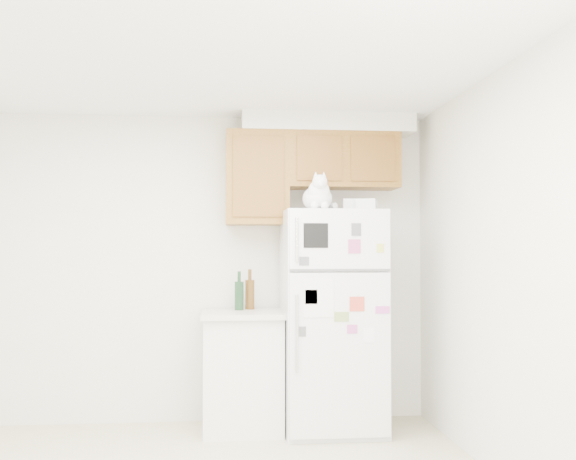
{
  "coord_description": "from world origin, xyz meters",
  "views": [
    {
      "loc": [
        0.21,
        -3.59,
        1.38
      ],
      "look_at": [
        0.72,
        1.55,
        1.55
      ],
      "focal_mm": 42.0,
      "sensor_mm": 36.0,
      "label": 1
    }
  ],
  "objects": [
    {
      "name": "base_counter",
      "position": [
        0.38,
        1.68,
        0.46
      ],
      "size": [
        0.64,
        0.64,
        0.92
      ],
      "color": "white",
      "rests_on": "ground_plane"
    },
    {
      "name": "bottle_amber",
      "position": [
        0.44,
        1.85,
        1.08
      ],
      "size": [
        0.08,
        0.08,
        0.32
      ],
      "primitive_type": null,
      "color": "#593814",
      "rests_on": "base_counter"
    },
    {
      "name": "storage_box_front",
      "position": [
        1.33,
        1.51,
        1.74
      ],
      "size": [
        0.18,
        0.16,
        0.09
      ],
      "primitive_type": "cube",
      "rotation": [
        0.0,
        0.0,
        -0.38
      ],
      "color": "white",
      "rests_on": "refrigerator"
    },
    {
      "name": "bottle_green",
      "position": [
        0.36,
        1.78,
        1.07
      ],
      "size": [
        0.07,
        0.07,
        0.31
      ],
      "primitive_type": null,
      "color": "#19381E",
      "rests_on": "base_counter"
    },
    {
      "name": "cat",
      "position": [
        0.95,
        1.49,
        1.81
      ],
      "size": [
        0.28,
        0.41,
        0.29
      ],
      "color": "white",
      "rests_on": "refrigerator"
    },
    {
      "name": "storage_box_back",
      "position": [
        1.26,
        1.66,
        1.75
      ],
      "size": [
        0.2,
        0.15,
        0.1
      ],
      "primitive_type": "cube",
      "rotation": [
        0.0,
        0.0,
        -0.13
      ],
      "color": "white",
      "rests_on": "refrigerator"
    },
    {
      "name": "refrigerator",
      "position": [
        1.07,
        1.61,
        0.85
      ],
      "size": [
        0.76,
        0.78,
        1.7
      ],
      "color": "white",
      "rests_on": "ground_plane"
    },
    {
      "name": "room_shell",
      "position": [
        0.12,
        0.24,
        1.67
      ],
      "size": [
        3.84,
        4.04,
        2.52
      ],
      "color": "white",
      "rests_on": "ground_plane"
    }
  ]
}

